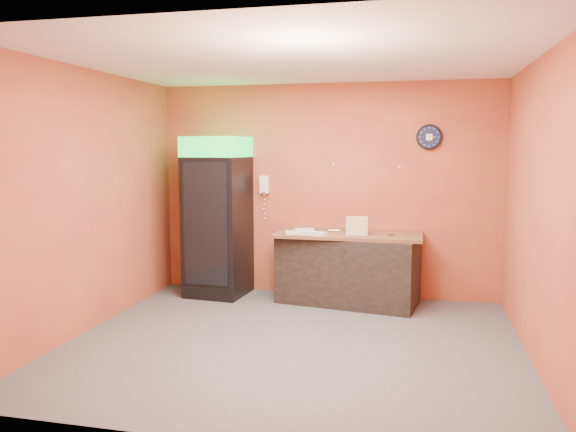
% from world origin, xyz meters
% --- Properties ---
extents(floor, '(4.50, 4.50, 0.00)m').
position_xyz_m(floor, '(0.00, 0.00, 0.00)').
color(floor, '#47474C').
rests_on(floor, ground).
extents(back_wall, '(4.50, 0.02, 2.80)m').
position_xyz_m(back_wall, '(0.00, 2.00, 1.40)').
color(back_wall, '#B56133').
rests_on(back_wall, floor).
extents(left_wall, '(0.02, 4.00, 2.80)m').
position_xyz_m(left_wall, '(-2.25, 0.00, 1.40)').
color(left_wall, '#B56133').
rests_on(left_wall, floor).
extents(right_wall, '(0.02, 4.00, 2.80)m').
position_xyz_m(right_wall, '(2.25, 0.00, 1.40)').
color(right_wall, '#B56133').
rests_on(right_wall, floor).
extents(ceiling, '(4.50, 4.00, 0.02)m').
position_xyz_m(ceiling, '(0.00, 0.00, 2.80)').
color(ceiling, white).
rests_on(ceiling, back_wall).
extents(beverage_cooler, '(0.80, 0.81, 2.11)m').
position_xyz_m(beverage_cooler, '(-1.39, 1.60, 1.03)').
color(beverage_cooler, black).
rests_on(beverage_cooler, floor).
extents(prep_counter, '(1.82, 1.02, 0.86)m').
position_xyz_m(prep_counter, '(0.35, 1.62, 0.43)').
color(prep_counter, black).
rests_on(prep_counter, floor).
extents(wall_clock, '(0.32, 0.06, 0.32)m').
position_xyz_m(wall_clock, '(1.31, 1.97, 2.10)').
color(wall_clock, black).
rests_on(wall_clock, back_wall).
extents(wall_phone, '(0.13, 0.11, 0.24)m').
position_xyz_m(wall_phone, '(-0.83, 1.95, 1.47)').
color(wall_phone, white).
rests_on(wall_phone, back_wall).
extents(butcher_paper, '(1.83, 0.80, 0.04)m').
position_xyz_m(butcher_paper, '(0.35, 1.62, 0.88)').
color(butcher_paper, brown).
rests_on(butcher_paper, prep_counter).
extents(sub_roll_stack, '(0.27, 0.11, 0.22)m').
position_xyz_m(sub_roll_stack, '(0.47, 1.47, 1.01)').
color(sub_roll_stack, beige).
rests_on(sub_roll_stack, butcher_paper).
extents(wrapped_sandwich_left, '(0.29, 0.18, 0.04)m').
position_xyz_m(wrapped_sandwich_left, '(-0.26, 1.37, 0.92)').
color(wrapped_sandwich_left, silver).
rests_on(wrapped_sandwich_left, butcher_paper).
extents(wrapped_sandwich_mid, '(0.31, 0.22, 0.04)m').
position_xyz_m(wrapped_sandwich_mid, '(-0.02, 1.35, 0.92)').
color(wrapped_sandwich_mid, silver).
rests_on(wrapped_sandwich_mid, butcher_paper).
extents(wrapped_sandwich_right, '(0.27, 0.19, 0.04)m').
position_xyz_m(wrapped_sandwich_right, '(-0.22, 1.64, 0.92)').
color(wrapped_sandwich_right, silver).
rests_on(wrapped_sandwich_right, butcher_paper).
extents(kitchen_tool, '(0.07, 0.07, 0.07)m').
position_xyz_m(kitchen_tool, '(0.25, 1.71, 0.93)').
color(kitchen_tool, silver).
rests_on(kitchen_tool, butcher_paper).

